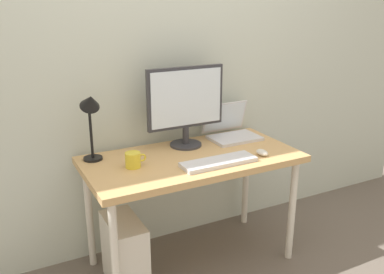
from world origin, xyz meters
name	(u,v)px	position (x,y,z in m)	size (l,w,h in m)	color
ground_plane	(192,260)	(0.00, 0.00, 0.00)	(6.00, 6.00, 0.00)	#665B51
back_wall	(164,49)	(0.00, 0.38, 1.30)	(4.40, 0.04, 2.60)	silver
desk	(192,167)	(0.00, 0.00, 0.65)	(1.27, 0.63, 0.72)	tan
monitor	(186,102)	(0.05, 0.18, 1.00)	(0.50, 0.20, 0.50)	#333338
laptop	(230,129)	(0.39, 0.20, 0.77)	(0.32, 0.28, 0.22)	silver
desk_lamp	(91,112)	(-0.53, 0.18, 1.01)	(0.11, 0.16, 0.42)	black
keyboard	(219,162)	(0.08, -0.18, 0.73)	(0.44, 0.14, 0.02)	silver
mouse	(262,152)	(0.38, -0.18, 0.73)	(0.06, 0.09, 0.03)	silver
coffee_mug	(133,160)	(-0.36, 0.00, 0.76)	(0.12, 0.09, 0.09)	yellow
computer_tower	(125,253)	(-0.45, -0.03, 0.21)	(0.18, 0.36, 0.42)	silver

